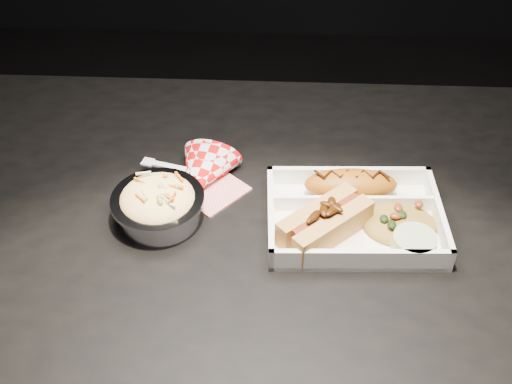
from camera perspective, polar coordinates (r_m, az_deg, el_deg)
dining_table at (r=1.00m, az=2.22°, el=-6.98°), size 1.20×0.80×0.75m
food_tray at (r=0.95m, az=8.65°, el=-2.42°), size 0.26×0.19×0.04m
fried_pastry at (r=0.97m, az=8.41°, el=0.66°), size 0.14×0.06×0.04m
hotdog at (r=0.91m, az=6.16°, el=-2.59°), size 0.14×0.14×0.06m
fried_rice_mound at (r=0.94m, az=12.73°, el=-2.33°), size 0.11×0.09×0.03m
cupcake_liner at (r=0.91m, az=13.85°, el=-4.57°), size 0.06×0.06×0.03m
foil_coleslaw_cup at (r=0.94m, az=-8.70°, el=-1.00°), size 0.14×0.14×0.07m
napkin_fork at (r=1.00m, az=-4.91°, el=1.52°), size 0.18×0.15×0.10m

